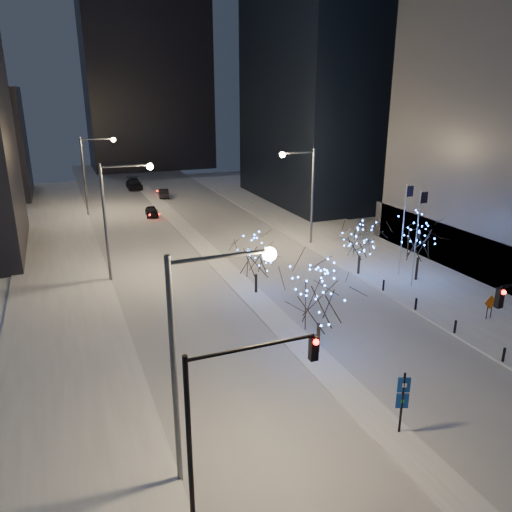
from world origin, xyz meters
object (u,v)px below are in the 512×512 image
street_lamp_w_far (92,165)px  holiday_tree_plaza_far (360,242)px  holiday_tree_median_far (256,256)px  construction_sign (490,305)px  traffic_signal_west (229,402)px  street_lamp_east (305,184)px  holiday_tree_plaza_near (420,239)px  street_lamp_w_mid (117,205)px  wayfinding_sign (403,397)px  car_near (152,211)px  car_far (134,184)px  car_mid (163,193)px  holiday_tree_median_near (320,297)px  street_lamp_w_near (199,338)px

street_lamp_w_far → holiday_tree_plaza_far: size_ratio=2.22×
street_lamp_w_far → holiday_tree_median_far: size_ratio=1.94×
street_lamp_w_far → construction_sign: street_lamp_w_far is taller
traffic_signal_west → holiday_tree_median_far: (8.94, 19.54, -1.59)m
street_lamp_east → holiday_tree_plaza_near: (4.18, -13.00, -2.64)m
street_lamp_w_mid → holiday_tree_median_far: (9.44, -7.47, -3.33)m
traffic_signal_west → wayfinding_sign: bearing=6.5°
car_near → holiday_tree_median_far: bearing=-79.0°
street_lamp_east → holiday_tree_median_far: size_ratio=1.94×
traffic_signal_west → wayfinding_sign: size_ratio=2.10×
street_lamp_w_mid → street_lamp_w_far: bearing=90.0°
street_lamp_w_mid → holiday_tree_median_far: bearing=-38.4°
street_lamp_east → holiday_tree_plaza_near: bearing=-72.2°
street_lamp_w_far → car_near: bearing=-27.7°
car_far → construction_sign: bearing=-73.7°
car_far → holiday_tree_median_far: size_ratio=1.09×
street_lamp_w_far → car_near: size_ratio=2.66×
street_lamp_east → car_near: size_ratio=2.66×
car_mid → wayfinding_sign: (-1.12, -58.62, 1.36)m
holiday_tree_plaza_near → holiday_tree_plaza_far: size_ratio=1.26×
car_near → construction_sign: construction_sign is taller
street_lamp_w_mid → car_mid: size_ratio=2.41×
car_mid → wayfinding_sign: size_ratio=1.25×
holiday_tree_median_near → construction_sign: 13.77m
street_lamp_w_near → wayfinding_sign: size_ratio=3.00×
car_near → car_mid: size_ratio=0.90×
holiday_tree_median_near → construction_sign: holiday_tree_median_near is taller
street_lamp_w_mid → car_far: 42.40m
wayfinding_sign → holiday_tree_plaza_near: bearing=70.7°
wayfinding_sign → construction_sign: (13.63, 7.84, -0.82)m
car_near → holiday_tree_median_near: 39.53m
street_lamp_w_near → holiday_tree_median_near: size_ratio=1.66×
street_lamp_w_near → construction_sign: street_lamp_w_near is taller
traffic_signal_west → holiday_tree_median_far: traffic_signal_west is taller
street_lamp_w_near → holiday_tree_median_far: (9.44, 17.53, -3.33)m
car_mid → holiday_tree_median_far: 40.18m
wayfinding_sign → holiday_tree_median_far: bearing=111.3°
holiday_tree_median_near → street_lamp_w_mid: bearing=118.0°
holiday_tree_median_far → holiday_tree_plaza_near: size_ratio=0.90×
street_lamp_w_mid → construction_sign: street_lamp_w_mid is taller
car_near → holiday_tree_median_near: (2.88, -39.30, 3.16)m
traffic_signal_west → holiday_tree_median_near: traffic_signal_west is taller
street_lamp_w_mid → car_near: (6.56, 21.56, -5.86)m
holiday_tree_plaza_near → holiday_tree_plaza_far: (-3.77, 3.10, -0.72)m
street_lamp_east → car_near: 23.09m
holiday_tree_plaza_near → holiday_tree_plaza_far: 4.93m
street_lamp_w_near → car_far: bearing=83.6°
street_lamp_w_far → construction_sign: size_ratio=5.59×
street_lamp_w_near → street_lamp_w_far: size_ratio=1.00×
traffic_signal_west → holiday_tree_plaza_near: traffic_signal_west is taller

